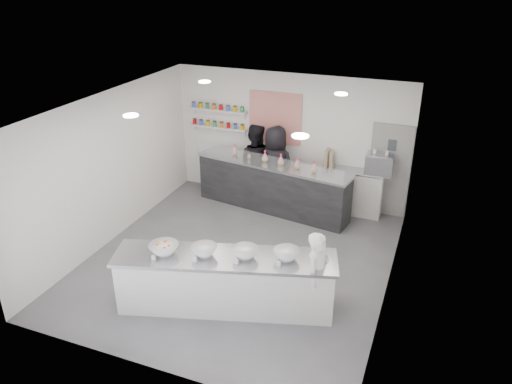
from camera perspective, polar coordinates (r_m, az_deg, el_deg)
floor at (r=9.64m, az=-1.92°, el=-7.80°), size 6.00×6.00×0.00m
ceiling at (r=8.40m, az=-2.21°, el=9.67°), size 6.00×6.00×0.00m
back_wall at (r=11.53m, az=3.85°, el=6.13°), size 5.50×0.00×5.50m
left_wall at (r=10.24m, az=-16.36°, el=2.65°), size 0.00×6.00×6.00m
right_wall at (r=8.32m, az=15.65°, el=-2.55°), size 0.00×6.00×6.00m
back_door at (r=11.24m, az=14.98°, el=2.34°), size 0.88×0.04×2.10m
pattern_panel at (r=11.48m, az=2.20°, el=8.43°), size 1.25×0.03×1.20m
jar_shelf_lower at (r=12.03m, az=-4.31°, el=7.41°), size 1.45×0.22×0.04m
jar_shelf_upper at (r=11.91m, az=-4.37°, el=9.34°), size 1.45×0.22×0.04m
preserve_jars at (r=11.93m, az=-4.39°, el=8.66°), size 1.45×0.10×0.56m
downlight_0 at (r=8.24m, az=-14.12°, el=8.48°), size 0.24×0.24×0.02m
downlight_1 at (r=7.05m, az=5.09°, el=6.40°), size 0.24×0.24×0.02m
downlight_2 at (r=10.39m, az=-5.89°, el=12.43°), size 0.24×0.24×0.02m
downlight_3 at (r=9.48m, az=9.69°, el=10.99°), size 0.24×0.24×0.02m
prep_counter at (r=8.22m, az=-3.49°, el=-10.21°), size 3.63×1.78×0.97m
back_bar at (r=11.28m, az=1.89°, el=0.61°), size 3.70×1.24×1.13m
sneeze_guard at (r=10.74m, az=1.12°, el=3.49°), size 3.54×0.59×0.31m
espresso_ledge at (r=11.36m, az=10.83°, el=0.06°), size 1.38×0.44×1.03m
espresso_machine at (r=11.01m, az=13.93°, el=3.09°), size 0.58×0.40×0.44m
cup_stacks at (r=11.19m, az=8.36°, el=3.75°), size 0.28×0.24×0.37m
prep_bowls at (r=7.91m, az=-3.60°, el=-6.84°), size 2.42×1.17×0.17m
label_cards at (r=7.61m, az=-6.24°, el=-8.79°), size 2.01×0.04×0.07m
cookie_bags at (r=11.01m, az=1.94°, el=3.91°), size 2.14×0.49×0.26m
woman_prep at (r=7.87m, az=7.09°, el=-9.65°), size 0.48×0.63×1.53m
staff_left at (r=11.59m, az=-0.17°, el=3.32°), size 1.00×0.83×1.87m
staff_right at (r=11.35m, az=2.20°, el=2.91°), size 0.99×0.69×1.91m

